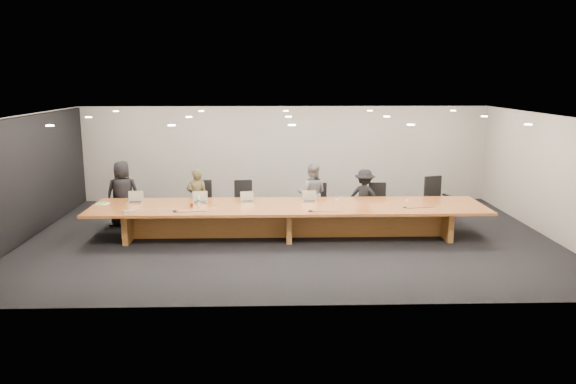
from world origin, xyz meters
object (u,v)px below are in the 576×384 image
Objects in this scene: chair_right at (378,203)px; mic_center at (310,211)px; laptop_b at (200,197)px; person_d at (364,197)px; water_bottle at (198,201)px; mic_left at (175,211)px; laptop_c at (248,197)px; paper_cup_far at (407,202)px; paper_cup_near at (337,201)px; mic_right at (405,207)px; chair_mid_right at (321,204)px; person_c at (312,194)px; chair_mid_left at (244,202)px; av_box at (129,211)px; laptop_d at (309,196)px; chair_far_right at (438,199)px; person_b at (197,197)px; amber_mug at (192,205)px; conference_table at (288,215)px; person_a at (123,193)px; laptop_a at (135,197)px; chair_far_left at (122,203)px; chair_left at (202,203)px.

mic_center is at bearing -132.79° from chair_right.
person_d is at bearing 6.10° from laptop_b.
water_bottle is 0.72m from mic_left.
laptop_c reaches higher than paper_cup_far.
mic_right is at bearing -17.74° from paper_cup_near.
chair_mid_right is 0.67× the size of person_c.
chair_mid_left is at bearing 156.30° from mic_right.
av_box is (-4.63, -0.73, -0.03)m from paper_cup_near.
person_c reaches higher than laptop_d.
chair_right is at bearing 165.78° from chair_far_right.
person_c is 4.87× the size of laptop_c.
chair_mid_left is 9.01× the size of mic_left.
person_b reaches higher than amber_mug.
conference_table is 92.71× the size of paper_cup_near.
av_box is at bearing -172.50° from chair_mid_right.
person_b is 1.70m from mic_left.
person_b is at bearing 171.77° from person_a.
laptop_a is at bearing 29.46° from person_d.
person_a is 18.44× the size of amber_mug.
person_d is 1.30m from paper_cup_far.
amber_mug is at bearing -176.99° from conference_table.
amber_mug is at bearing -20.94° from laptop_a.
mic_right is (3.56, -0.68, -0.11)m from laptop_c.
chair_far_right is at bearing 8.45° from chair_right.
chair_mid_right is 0.99× the size of chair_right.
chair_right is 13.37× the size of paper_cup_far.
laptop_d is at bearing -17.77° from chair_far_left.
person_c is 4.50m from av_box.
chair_far_left is at bearing -177.60° from chair_right.
chair_mid_right is at bearing -8.69° from chair_mid_left.
chair_mid_left reaches higher than amber_mug.
chair_far_right reaches higher than laptop_a.
chair_left reaches higher than paper_cup_far.
amber_mug is at bearing -174.95° from paper_cup_near.
chair_left is 11.01× the size of mic_right.
av_box is (-2.41, -1.89, 0.22)m from chair_mid_left.
water_bottle is at bearing -129.86° from chair_mid_left.
person_b is 2.87m from person_c.
person_c is 2.41m from paper_cup_far.
mic_right is at bearing -109.15° from paper_cup_far.
chair_mid_left is at bearing 152.61° from paper_cup_near.
laptop_d is (4.57, -0.78, 0.07)m from person_a.
mic_left is (-4.44, -1.68, 0.07)m from person_d.
mic_center is at bearing -26.00° from av_box.
chair_mid_right reaches higher than amber_mug.
laptop_a is 1.52m from laptop_b.
mic_left is 5.13m from mic_right.
laptop_d is 2.22m from mic_right.
water_bottle is at bearing -176.83° from paper_cup_near.
amber_mug is (-6.04, -1.42, 0.21)m from chair_far_right.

